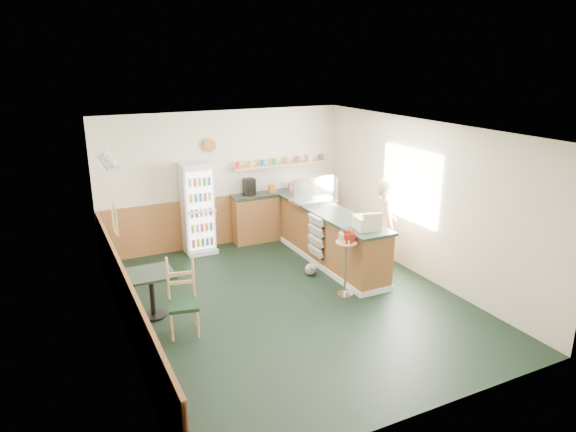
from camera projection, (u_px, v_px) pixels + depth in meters
ground at (291, 301)px, 8.08m from camera, size 6.00×6.00×0.00m
room_envelope at (258, 199)px, 8.16m from camera, size 5.04×6.02×2.72m
service_counter at (331, 240)px, 9.43m from camera, size 0.68×3.01×1.01m
back_counter at (282, 212)px, 10.82m from camera, size 2.24×0.42×1.69m
drinks_fridge at (198, 209)px, 9.89m from camera, size 0.58×0.52×1.75m
display_case at (313, 190)px, 9.78m from camera, size 0.85×0.44×0.48m
cash_register at (367, 223)px, 8.30m from camera, size 0.42×0.44×0.21m
shopkeeper at (385, 225)px, 9.04m from camera, size 0.60×0.68×1.68m
condiment_stand at (346, 253)px, 8.09m from camera, size 0.34×0.34×1.06m
newspaper_rack at (316, 237)px, 9.18m from camera, size 0.10×0.48×0.76m
cafe_table at (151, 286)px, 7.45m from camera, size 0.65×0.65×0.71m
cafe_chair at (181, 294)px, 7.05m from camera, size 0.47×0.47×1.08m
dog_doorstop at (311, 269)px, 9.02m from camera, size 0.20×0.26×0.24m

